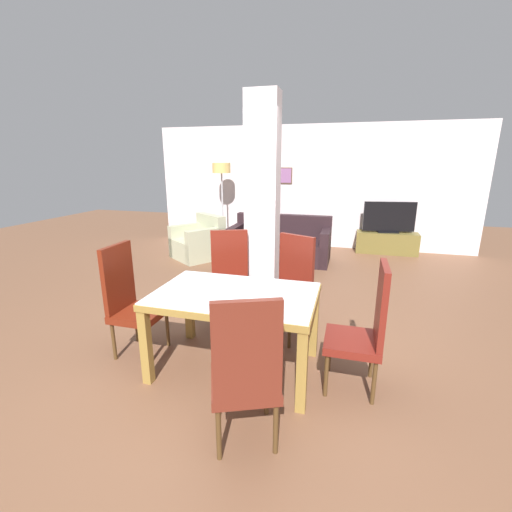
# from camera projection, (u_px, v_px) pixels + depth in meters

# --- Properties ---
(ground_plane) EXTENTS (18.00, 18.00, 0.00)m
(ground_plane) POSITION_uv_depth(u_px,v_px,m) (236.00, 367.00, 3.31)
(ground_plane) COLOR brown
(back_wall) EXTENTS (7.20, 0.09, 2.70)m
(back_wall) POSITION_uv_depth(u_px,v_px,m) (308.00, 187.00, 7.75)
(back_wall) COLOR silver
(back_wall) RESTS_ON ground_plane
(divider_pillar) EXTENTS (0.39, 0.29, 2.70)m
(divider_pillar) POSITION_uv_depth(u_px,v_px,m) (262.00, 210.00, 4.18)
(divider_pillar) COLOR silver
(divider_pillar) RESTS_ON ground_plane
(dining_table) EXTENTS (1.47, 0.95, 0.77)m
(dining_table) POSITION_uv_depth(u_px,v_px,m) (235.00, 309.00, 3.15)
(dining_table) COLOR olive
(dining_table) RESTS_ON ground_plane
(dining_chair_head_right) EXTENTS (0.46, 0.46, 1.14)m
(dining_chair_head_right) POSITION_uv_depth(u_px,v_px,m) (365.00, 327.00, 2.86)
(dining_chair_head_right) COLOR maroon
(dining_chair_head_right) RESTS_ON ground_plane
(dining_chair_far_left) EXTENTS (0.60, 0.60, 1.14)m
(dining_chair_far_left) POSITION_uv_depth(u_px,v_px,m) (230.00, 277.00, 4.07)
(dining_chair_far_left) COLOR maroon
(dining_chair_far_left) RESTS_ON ground_plane
(dining_chair_far_right) EXTENTS (0.61, 0.61, 1.14)m
(dining_chair_far_right) POSITION_uv_depth(u_px,v_px,m) (291.00, 285.00, 3.83)
(dining_chair_far_right) COLOR maroon
(dining_chair_far_right) RESTS_ON ground_plane
(dining_chair_near_right) EXTENTS (0.60, 0.60, 1.14)m
(dining_chair_near_right) POSITION_uv_depth(u_px,v_px,m) (246.00, 371.00, 2.25)
(dining_chair_near_right) COLOR maroon
(dining_chair_near_right) RESTS_ON ground_plane
(dining_chair_head_left) EXTENTS (0.46, 0.46, 1.14)m
(dining_chair_head_left) POSITION_uv_depth(u_px,v_px,m) (130.00, 299.00, 3.44)
(dining_chair_head_left) COLOR maroon
(dining_chair_head_left) RESTS_ON ground_plane
(sofa) EXTENTS (1.95, 0.89, 0.87)m
(sofa) POSITION_uv_depth(u_px,v_px,m) (280.00, 245.00, 6.84)
(sofa) COLOR black
(sofa) RESTS_ON ground_plane
(armchair) EXTENTS (1.20, 1.19, 0.87)m
(armchair) POSITION_uv_depth(u_px,v_px,m) (199.00, 243.00, 6.98)
(armchair) COLOR #B4B894
(armchair) RESTS_ON ground_plane
(coffee_table) EXTENTS (0.59, 0.51, 0.39)m
(coffee_table) POSITION_uv_depth(u_px,v_px,m) (261.00, 262.00, 6.01)
(coffee_table) COLOR brown
(coffee_table) RESTS_ON ground_plane
(bottle) EXTENTS (0.08, 0.08, 0.27)m
(bottle) POSITION_uv_depth(u_px,v_px,m) (266.00, 248.00, 5.84)
(bottle) COLOR #4C2D14
(bottle) RESTS_ON coffee_table
(tv_stand) EXTENTS (1.26, 0.40, 0.45)m
(tv_stand) POSITION_uv_depth(u_px,v_px,m) (386.00, 243.00, 7.34)
(tv_stand) COLOR brown
(tv_stand) RESTS_ON ground_plane
(tv_screen) EXTENTS (1.05, 0.26, 0.65)m
(tv_screen) POSITION_uv_depth(u_px,v_px,m) (389.00, 218.00, 7.19)
(tv_screen) COLOR black
(tv_screen) RESTS_ON tv_stand
(floor_lamp) EXTENTS (0.40, 0.40, 1.88)m
(floor_lamp) POSITION_uv_depth(u_px,v_px,m) (222.00, 176.00, 7.59)
(floor_lamp) COLOR #B7B7BC
(floor_lamp) RESTS_ON ground_plane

